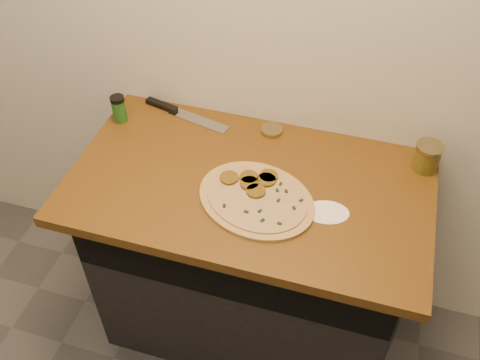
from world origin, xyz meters
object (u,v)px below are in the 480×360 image
(salsa_jar, at_px, (427,157))
(chefs_knife, at_px, (179,112))
(pizza, at_px, (256,197))
(spice_shaker, at_px, (119,109))

(salsa_jar, bearing_deg, chefs_knife, 177.43)
(pizza, bearing_deg, spice_shaker, 157.35)
(pizza, distance_m, spice_shaker, 0.64)
(salsa_jar, xyz_separation_m, spice_shaker, (-1.10, -0.06, 0.00))
(pizza, height_order, spice_shaker, spice_shaker)
(spice_shaker, bearing_deg, salsa_jar, 3.01)
(chefs_knife, xyz_separation_m, salsa_jar, (0.91, -0.04, 0.04))
(pizza, relative_size, spice_shaker, 4.69)
(pizza, xyz_separation_m, spice_shaker, (-0.59, 0.25, 0.04))
(chefs_knife, height_order, salsa_jar, salsa_jar)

